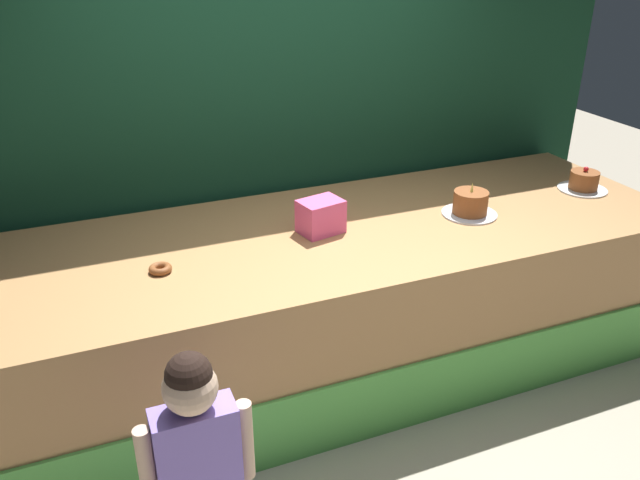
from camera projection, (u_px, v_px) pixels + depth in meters
name	position (u px, v px, depth m)	size (l,w,h in m)	color
ground_plane	(370.00, 436.00, 3.44)	(12.00, 12.00, 0.00)	#ADA38E
stage_platform	(322.00, 302.00, 3.81)	(4.32, 1.39, 0.90)	#B27F4C
curtain_backdrop	(275.00, 117.00, 4.06)	(4.84, 0.08, 2.74)	#113823
child_figure	(196.00, 444.00, 2.37)	(0.43, 0.20, 1.13)	#3F4C8C
pink_box	(321.00, 216.00, 3.58)	(0.23, 0.18, 0.19)	#F35797
donut	(160.00, 269.00, 3.19)	(0.12, 0.12, 0.04)	brown
cake_center	(470.00, 204.00, 3.82)	(0.33, 0.33, 0.21)	silver
cake_right	(584.00, 182.00, 4.18)	(0.31, 0.31, 0.16)	white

